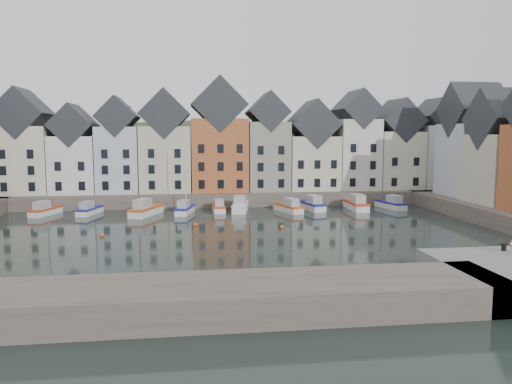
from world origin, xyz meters
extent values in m
plane|color=black|center=(0.00, 0.00, 0.00)|extent=(260.00, 260.00, 0.00)
cube|color=#4E433B|center=(0.00, 30.00, 1.00)|extent=(90.00, 16.00, 2.00)
cube|color=#4E433B|center=(-10.00, -22.00, 1.00)|extent=(50.00, 6.00, 2.00)
ellipsoid|color=#243118|center=(0.00, 56.00, -18.00)|extent=(153.60, 70.40, 64.00)
sphere|color=black|center=(-13.94, 50.93, 8.70)|extent=(5.77, 5.77, 5.77)
sphere|color=black|center=(24.86, 60.75, 8.12)|extent=(5.27, 5.27, 5.27)
sphere|color=black|center=(31.82, 54.20, 7.88)|extent=(5.07, 5.07, 5.07)
sphere|color=black|center=(14.28, 55.19, 7.82)|extent=(5.01, 5.01, 5.01)
sphere|color=black|center=(-37.67, 56.61, 6.57)|extent=(3.94, 3.94, 3.94)
sphere|color=black|center=(28.33, 60.25, 8.05)|extent=(5.21, 5.21, 5.21)
sphere|color=black|center=(1.99, 58.64, 8.32)|extent=(5.45, 5.45, 5.45)
sphere|color=black|center=(37.80, 48.31, 7.21)|extent=(4.49, 4.49, 4.49)
cube|color=beige|center=(-29.17, 28.00, 7.04)|extent=(7.67, 8.00, 10.07)
cube|color=black|center=(-29.17, 28.00, 13.97)|extent=(7.67, 8.16, 7.67)
cube|color=silver|center=(-21.90, 28.00, 6.30)|extent=(6.56, 8.00, 8.61)
cube|color=black|center=(-21.90, 28.00, 12.23)|extent=(6.56, 8.16, 6.56)
cube|color=#B1B9C4|center=(-15.37, 28.00, 7.01)|extent=(6.20, 8.00, 10.02)
cube|color=black|center=(-15.37, 28.00, 13.55)|extent=(6.20, 8.16, 6.20)
cube|color=#BAB39D|center=(-8.27, 28.00, 7.04)|extent=(7.70, 8.00, 10.08)
cube|color=black|center=(-8.27, 28.00, 13.98)|extent=(7.70, 8.16, 7.70)
cube|color=#A7572F|center=(0.07, 28.00, 7.64)|extent=(8.69, 8.00, 11.28)
cube|color=black|center=(0.07, 28.00, 15.43)|extent=(8.69, 8.16, 8.69)
cube|color=gray|center=(7.78, 28.00, 7.39)|extent=(6.43, 8.00, 10.78)
cube|color=black|center=(7.78, 28.00, 14.37)|extent=(6.43, 8.16, 6.43)
cube|color=beige|center=(15.08, 28.00, 6.28)|extent=(7.88, 8.00, 8.56)
cube|color=black|center=(15.08, 28.00, 12.51)|extent=(7.88, 8.16, 7.88)
cube|color=silver|center=(22.42, 28.00, 7.64)|extent=(6.50, 8.00, 11.27)
cube|color=black|center=(22.42, 28.00, 14.88)|extent=(6.50, 8.16, 6.50)
cube|color=beige|center=(29.43, 28.00, 6.66)|extent=(7.23, 8.00, 9.32)
cube|color=black|center=(29.43, 28.00, 13.11)|extent=(7.23, 8.16, 7.23)
cube|color=silver|center=(36.28, 28.00, 7.16)|extent=(6.18, 8.00, 10.32)
cube|color=black|center=(36.28, 28.00, 13.85)|extent=(6.18, 8.16, 6.18)
cube|color=#B1B9C4|center=(36.00, 16.26, 7.19)|extent=(7.47, 8.00, 10.38)
cube|color=black|center=(36.00, 16.26, 14.36)|extent=(7.62, 8.00, 8.00)
cube|color=#BAB39D|center=(36.00, 8.26, 6.44)|extent=(8.14, 8.00, 8.89)
cube|color=black|center=(36.00, 8.26, 12.87)|extent=(8.30, 8.00, 8.00)
sphere|color=#CA4B17|center=(-4.00, 8.00, 0.15)|extent=(0.50, 0.50, 0.50)
sphere|color=#CA4B17|center=(6.00, 5.00, 0.15)|extent=(0.50, 0.50, 0.50)
sphere|color=#CA4B17|center=(-14.00, 3.00, 0.15)|extent=(0.50, 0.50, 0.50)
cube|color=silver|center=(-24.08, 18.85, 0.33)|extent=(3.36, 5.86, 1.03)
cube|color=#C0391B|center=(-24.08, 18.85, 0.89)|extent=(3.49, 5.99, 0.23)
cube|color=#9DA1A4|center=(-24.34, 18.05, 1.45)|extent=(1.95, 2.54, 1.12)
cube|color=silver|center=(-18.28, 18.71, 0.31)|extent=(2.90, 5.50, 0.97)
cube|color=navy|center=(-18.28, 18.71, 0.83)|extent=(3.01, 5.63, 0.22)
cube|color=#9DA1A4|center=(-18.48, 17.94, 1.36)|extent=(1.74, 2.36, 1.05)
cube|color=silver|center=(-10.49, 16.78, 0.39)|extent=(4.37, 6.88, 1.21)
cube|color=#CA4B17|center=(-10.49, 16.78, 1.05)|extent=(4.52, 7.04, 0.28)
cube|color=#9DA1A4|center=(-10.87, 15.86, 1.71)|extent=(2.44, 3.04, 1.32)
cube|color=silver|center=(-5.30, 17.69, 0.32)|extent=(2.84, 5.76, 1.01)
cube|color=navy|center=(-5.30, 17.69, 0.88)|extent=(2.95, 5.89, 0.23)
cube|color=#9DA1A4|center=(-5.48, 16.88, 1.43)|extent=(1.75, 2.44, 1.11)
cylinder|color=silver|center=(-5.18, 18.23, 5.53)|extent=(0.13, 0.13, 10.14)
cube|color=silver|center=(-0.58, 19.09, 0.31)|extent=(1.68, 5.26, 0.96)
cube|color=#C0391B|center=(-0.58, 19.09, 0.83)|extent=(1.76, 5.37, 0.22)
cube|color=#9DA1A4|center=(-0.56, 18.31, 1.35)|extent=(1.26, 2.12, 1.05)
cube|color=silver|center=(2.50, 18.81, 0.38)|extent=(2.99, 6.76, 1.20)
cube|color=silver|center=(2.50, 18.81, 1.03)|extent=(3.12, 6.90, 0.27)
cube|color=#9DA1A4|center=(2.34, 17.84, 1.69)|extent=(1.93, 2.82, 1.31)
cube|color=silver|center=(9.20, 17.34, 0.33)|extent=(3.47, 5.87, 1.03)
cube|color=#CA4B17|center=(9.20, 17.34, 0.89)|extent=(3.59, 6.01, 0.23)
cube|color=#9DA1A4|center=(9.48, 16.55, 1.45)|extent=(1.99, 2.56, 1.13)
cube|color=silver|center=(12.86, 18.94, 0.36)|extent=(3.14, 6.41, 1.13)
cube|color=navy|center=(12.86, 18.94, 0.97)|extent=(3.27, 6.55, 0.26)
cube|color=#9DA1A4|center=(13.06, 18.04, 1.59)|extent=(1.94, 2.72, 1.23)
cube|color=silver|center=(19.39, 18.19, 0.38)|extent=(2.03, 6.53, 1.19)
cube|color=#C0391B|center=(19.39, 18.19, 1.03)|extent=(2.14, 6.66, 0.27)
cube|color=#9DA1A4|center=(19.38, 17.21, 1.68)|extent=(1.55, 2.62, 1.30)
cube|color=silver|center=(24.84, 18.54, 0.34)|extent=(2.95, 6.02, 1.06)
cube|color=navy|center=(24.84, 18.54, 0.91)|extent=(3.07, 6.15, 0.24)
cube|color=#9DA1A4|center=(25.03, 17.70, 1.49)|extent=(1.82, 2.55, 1.16)
cylinder|color=black|center=(19.36, -16.50, 2.25)|extent=(0.36, 0.36, 0.50)
cylinder|color=black|center=(19.36, -16.50, 2.52)|extent=(0.48, 0.48, 0.08)
camera|label=1|loc=(-4.54, -51.30, 10.93)|focal=35.00mm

